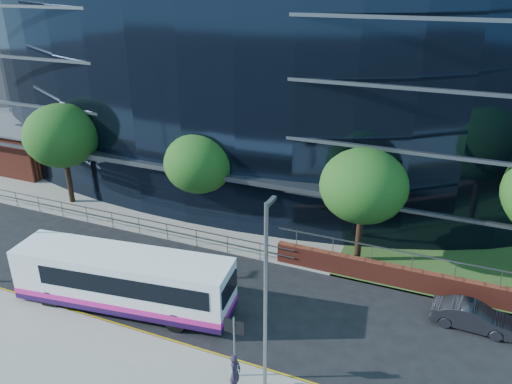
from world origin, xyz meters
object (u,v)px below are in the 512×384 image
at_px(tree_far_a, 62,136).
at_px(tree_far_b, 199,163).
at_px(brick_pavilion, 21,142).
at_px(parked_car, 473,316).
at_px(tree_far_c, 364,186).
at_px(city_bus, 125,280).
at_px(pedestrian, 235,373).
at_px(street_sign, 234,334).
at_px(streetlight_east, 266,302).

height_order(tree_far_a, tree_far_b, tree_far_a).
distance_m(brick_pavilion, parked_car, 35.94).
bearing_deg(tree_far_c, city_bus, -137.66).
xyz_separation_m(tree_far_b, parked_car, (15.99, -4.13, -3.62)).
distance_m(tree_far_c, pedestrian, 11.99).
distance_m(brick_pavilion, tree_far_a, 10.48).
height_order(street_sign, streetlight_east, streetlight_east).
relative_size(brick_pavilion, parked_car, 2.41).
bearing_deg(brick_pavilion, tree_far_c, -8.82).
relative_size(tree_far_b, city_bus, 0.56).
bearing_deg(parked_car, tree_far_a, 84.27).
distance_m(tree_far_b, streetlight_east, 14.74).
xyz_separation_m(tree_far_c, pedestrian, (-2.18, -11.24, -3.59)).
bearing_deg(tree_far_a, parked_car, -7.95).
bearing_deg(streetlight_east, tree_far_c, 84.89).
bearing_deg(tree_far_b, street_sign, -55.92).
bearing_deg(brick_pavilion, pedestrian, -30.40).
relative_size(street_sign, tree_far_b, 0.46).
relative_size(street_sign, tree_far_a, 0.40).
bearing_deg(parked_car, city_bus, 109.60).
bearing_deg(tree_far_a, tree_far_b, 2.86).
height_order(tree_far_c, streetlight_east, streetlight_east).
relative_size(tree_far_a, tree_far_c, 1.07).
distance_m(street_sign, pedestrian, 1.40).
bearing_deg(streetlight_east, city_bus, 161.16).
bearing_deg(brick_pavilion, city_bus, -33.03).
distance_m(tree_far_a, city_bus, 14.08).
bearing_deg(city_bus, streetlight_east, -26.43).
bearing_deg(tree_far_c, streetlight_east, -95.11).
distance_m(street_sign, streetlight_east, 2.80).
relative_size(street_sign, tree_far_c, 0.43).
height_order(tree_far_b, pedestrian, tree_far_b).
bearing_deg(brick_pavilion, tree_far_b, -11.88).
bearing_deg(tree_far_c, brick_pavilion, 171.18).
distance_m(brick_pavilion, street_sign, 30.49).
height_order(tree_far_a, pedestrian, tree_far_a).
distance_m(parked_car, pedestrian, 11.17).
distance_m(street_sign, parked_car, 11.08).
xyz_separation_m(street_sign, tree_far_a, (-17.50, 10.59, 2.71)).
bearing_deg(streetlight_east, parked_car, 47.20).
xyz_separation_m(city_bus, pedestrian, (7.01, -2.86, -0.56)).
bearing_deg(parked_car, pedestrian, 135.19).
distance_m(brick_pavilion, tree_far_b, 19.55).
bearing_deg(city_bus, tree_far_a, 134.62).
bearing_deg(tree_far_b, pedestrian, -56.32).
xyz_separation_m(street_sign, pedestrian, (0.32, -0.65, -1.20)).
bearing_deg(tree_far_b, brick_pavilion, 168.12).
height_order(brick_pavilion, parked_car, brick_pavilion).
bearing_deg(tree_far_c, street_sign, -103.29).
bearing_deg(tree_far_a, street_sign, -31.17).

